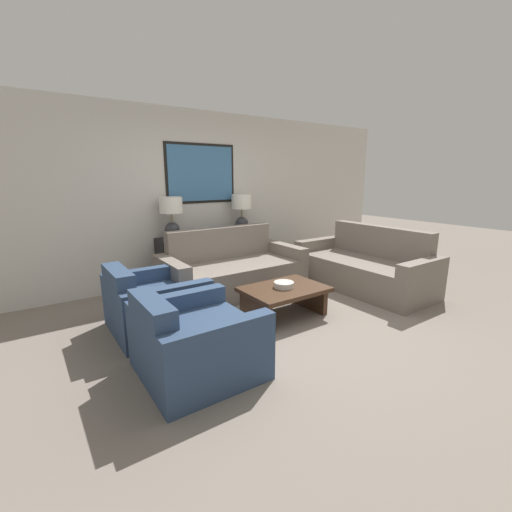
{
  "coord_description": "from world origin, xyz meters",
  "views": [
    {
      "loc": [
        -2.44,
        -2.72,
        1.66
      ],
      "look_at": [
        0.02,
        0.83,
        0.65
      ],
      "focal_mm": 24.0,
      "sensor_mm": 36.0,
      "label": 1
    }
  ],
  "objects_px": {
    "couch_by_back_wall": "(232,272)",
    "table_lamp_right": "(242,209)",
    "coffee_table": "(284,295)",
    "armchair_near_camera": "(195,343)",
    "decorative_bowl": "(284,285)",
    "couch_by_side": "(364,268)",
    "table_lamp_left": "(171,213)",
    "console_table": "(210,258)",
    "armchair_near_back_wall": "(154,306)"
  },
  "relations": [
    {
      "from": "coffee_table",
      "to": "armchair_near_back_wall",
      "type": "height_order",
      "value": "armchair_near_back_wall"
    },
    {
      "from": "table_lamp_right",
      "to": "console_table",
      "type": "bearing_deg",
      "value": 180.0
    },
    {
      "from": "table_lamp_right",
      "to": "decorative_bowl",
      "type": "distance_m",
      "value": 2.03
    },
    {
      "from": "table_lamp_right",
      "to": "armchair_near_back_wall",
      "type": "xyz_separation_m",
      "value": [
        -1.96,
        -1.29,
        -0.86
      ]
    },
    {
      "from": "console_table",
      "to": "table_lamp_right",
      "type": "height_order",
      "value": "table_lamp_right"
    },
    {
      "from": "armchair_near_back_wall",
      "to": "table_lamp_left",
      "type": "bearing_deg",
      "value": 59.96
    },
    {
      "from": "decorative_bowl",
      "to": "table_lamp_right",
      "type": "bearing_deg",
      "value": 72.91
    },
    {
      "from": "armchair_near_camera",
      "to": "couch_by_side",
      "type": "bearing_deg",
      "value": 12.5
    },
    {
      "from": "table_lamp_left",
      "to": "table_lamp_right",
      "type": "xyz_separation_m",
      "value": [
        1.22,
        0.0,
        0.0
      ]
    },
    {
      "from": "console_table",
      "to": "couch_by_back_wall",
      "type": "distance_m",
      "value": 0.69
    },
    {
      "from": "coffee_table",
      "to": "console_table",
      "type": "bearing_deg",
      "value": 91.86
    },
    {
      "from": "console_table",
      "to": "couch_by_side",
      "type": "xyz_separation_m",
      "value": [
        1.76,
        -1.65,
        -0.08
      ]
    },
    {
      "from": "table_lamp_right",
      "to": "armchair_near_back_wall",
      "type": "distance_m",
      "value": 2.5
    },
    {
      "from": "couch_by_back_wall",
      "to": "armchair_near_camera",
      "type": "distance_m",
      "value": 2.14
    },
    {
      "from": "console_table",
      "to": "couch_by_back_wall",
      "type": "bearing_deg",
      "value": -90.0
    },
    {
      "from": "table_lamp_right",
      "to": "couch_by_side",
      "type": "distance_m",
      "value": 2.18
    },
    {
      "from": "console_table",
      "to": "armchair_near_camera",
      "type": "height_order",
      "value": "console_table"
    },
    {
      "from": "console_table",
      "to": "decorative_bowl",
      "type": "bearing_deg",
      "value": -88.3
    },
    {
      "from": "coffee_table",
      "to": "decorative_bowl",
      "type": "bearing_deg",
      "value": 144.08
    },
    {
      "from": "table_lamp_left",
      "to": "couch_by_side",
      "type": "height_order",
      "value": "table_lamp_left"
    },
    {
      "from": "decorative_bowl",
      "to": "armchair_near_camera",
      "type": "distance_m",
      "value": 1.51
    },
    {
      "from": "table_lamp_left",
      "to": "couch_by_side",
      "type": "distance_m",
      "value": 3.01
    },
    {
      "from": "table_lamp_left",
      "to": "decorative_bowl",
      "type": "bearing_deg",
      "value": -69.86
    },
    {
      "from": "couch_by_back_wall",
      "to": "decorative_bowl",
      "type": "bearing_deg",
      "value": -87.27
    },
    {
      "from": "couch_by_back_wall",
      "to": "table_lamp_right",
      "type": "bearing_deg",
      "value": 48.31
    },
    {
      "from": "coffee_table",
      "to": "armchair_near_camera",
      "type": "bearing_deg",
      "value": -159.57
    },
    {
      "from": "console_table",
      "to": "table_lamp_left",
      "type": "relative_size",
      "value": 2.72
    },
    {
      "from": "table_lamp_left",
      "to": "couch_by_side",
      "type": "relative_size",
      "value": 0.3
    },
    {
      "from": "console_table",
      "to": "couch_by_back_wall",
      "type": "xyz_separation_m",
      "value": [
        0.0,
        -0.68,
        -0.08
      ]
    },
    {
      "from": "couch_by_back_wall",
      "to": "armchair_near_camera",
      "type": "bearing_deg",
      "value": -129.3
    },
    {
      "from": "coffee_table",
      "to": "armchair_near_camera",
      "type": "relative_size",
      "value": 1.03
    },
    {
      "from": "table_lamp_left",
      "to": "couch_by_back_wall",
      "type": "relative_size",
      "value": 0.3
    },
    {
      "from": "armchair_near_back_wall",
      "to": "coffee_table",
      "type": "bearing_deg",
      "value": -20.43
    },
    {
      "from": "console_table",
      "to": "couch_by_side",
      "type": "height_order",
      "value": "couch_by_side"
    },
    {
      "from": "couch_by_back_wall",
      "to": "armchair_near_camera",
      "type": "relative_size",
      "value": 2.15
    },
    {
      "from": "armchair_near_camera",
      "to": "table_lamp_left",
      "type": "bearing_deg",
      "value": 72.36
    },
    {
      "from": "table_lamp_right",
      "to": "decorative_bowl",
      "type": "xyz_separation_m",
      "value": [
        -0.56,
        -1.81,
        -0.74
      ]
    },
    {
      "from": "decorative_bowl",
      "to": "armchair_near_camera",
      "type": "height_order",
      "value": "armchair_near_camera"
    },
    {
      "from": "couch_by_side",
      "to": "armchair_near_camera",
      "type": "xyz_separation_m",
      "value": [
        -3.12,
        -0.69,
        -0.03
      ]
    },
    {
      "from": "table_lamp_right",
      "to": "couch_by_back_wall",
      "type": "height_order",
      "value": "table_lamp_right"
    },
    {
      "from": "console_table",
      "to": "coffee_table",
      "type": "bearing_deg",
      "value": -88.14
    },
    {
      "from": "table_lamp_left",
      "to": "coffee_table",
      "type": "height_order",
      "value": "table_lamp_left"
    },
    {
      "from": "couch_by_back_wall",
      "to": "decorative_bowl",
      "type": "xyz_separation_m",
      "value": [
        0.05,
        -1.12,
        0.09
      ]
    },
    {
      "from": "coffee_table",
      "to": "couch_by_side",
      "type": "bearing_deg",
      "value": 5.53
    },
    {
      "from": "table_lamp_right",
      "to": "armchair_near_camera",
      "type": "height_order",
      "value": "table_lamp_right"
    },
    {
      "from": "coffee_table",
      "to": "armchair_near_camera",
      "type": "xyz_separation_m",
      "value": [
        -1.41,
        -0.53,
        0.01
      ]
    },
    {
      "from": "table_lamp_left",
      "to": "decorative_bowl",
      "type": "distance_m",
      "value": 2.06
    },
    {
      "from": "couch_by_back_wall",
      "to": "console_table",
      "type": "bearing_deg",
      "value": 90.0
    },
    {
      "from": "couch_by_side",
      "to": "armchair_near_back_wall",
      "type": "xyz_separation_m",
      "value": [
        -3.12,
        0.36,
        -0.03
      ]
    },
    {
      "from": "table_lamp_left",
      "to": "armchair_near_camera",
      "type": "xyz_separation_m",
      "value": [
        -0.74,
        -2.34,
        -0.86
      ]
    }
  ]
}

